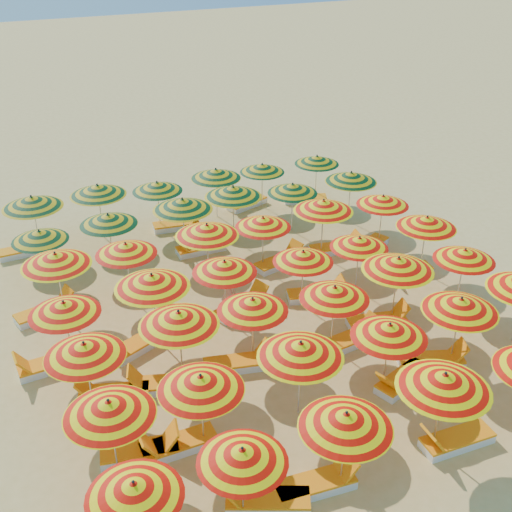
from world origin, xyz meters
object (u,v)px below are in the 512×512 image
object	(u,v)px
umbrella_3	(444,381)
umbrella_15	(335,293)
umbrella_35	(351,177)
lounger_11	(238,363)
umbrella_19	(152,281)
umbrella_31	(108,219)
umbrella_13	(179,319)
umbrella_39	(216,174)
lounger_26	(246,203)
umbrella_9	(389,331)
umbrella_30	(40,236)
lounger_25	(178,225)
lounger_24	(25,250)
beachgoer_a	(228,293)
umbrella_12	(84,350)
umbrella_14	(253,305)
umbrella_16	(398,264)
umbrella_17	(465,255)
umbrella_6	(109,408)
umbrella_40	(262,168)
lounger_20	(280,261)
umbrella_29	(383,200)
umbrella_7	(201,383)
umbrella_26	(207,230)
lounger_27	(304,198)
lounger_19	(46,311)
umbrella_25	(126,249)
umbrella_34	(293,189)
umbrella_41	(317,160)
umbrella_22	(359,243)
lounger_17	(317,294)
lounger_9	(112,394)
lounger_14	(50,365)
umbrella_23	(427,222)
lounger_18	(405,271)
lounger_3	(455,440)
lounger_21	(336,248)
lounger_12	(352,339)
umbrella_24	(56,259)
umbrella_32	(182,204)
umbrella_37	(98,190)
umbrella_10	(461,305)
umbrella_0	(134,490)
lounger_22	(368,246)
umbrella_18	(64,308)
lounger_7	(402,380)
lounger_23	(199,248)
umbrella_33	(233,192)
umbrella_1	(242,456)
umbrella_27	(263,222)
umbrella_2	(346,420)
umbrella_8	(301,350)
umbrella_38	(157,187)
lounger_5	(142,451)
lounger_16	(243,306)

from	to	relation	value
umbrella_3	umbrella_15	xyz separation A→B (m)	(-0.18, 4.21, -0.15)
umbrella_35	lounger_11	size ratio (longest dim) A/B	1.26
umbrella_19	umbrella_31	xyz separation A→B (m)	(-0.13, 4.58, -0.15)
umbrella_13	umbrella_19	distance (m)	1.93
umbrella_39	lounger_26	xyz separation A→B (m)	(1.40, 0.36, -1.63)
umbrella_9	umbrella_31	size ratio (longest dim) A/B	1.17
umbrella_30	lounger_25	xyz separation A→B (m)	(5.05, 1.93, -1.50)
umbrella_19	umbrella_3	bearing A→B (deg)	-55.66
lounger_24	beachgoer_a	bearing A→B (deg)	-53.47
umbrella_12	umbrella_14	xyz separation A→B (m)	(4.30, 0.20, -0.05)
umbrella_16	umbrella_17	world-z (taller)	umbrella_16
umbrella_6	umbrella_40	distance (m)	14.19
lounger_20	umbrella_29	bearing A→B (deg)	-14.45
umbrella_7	umbrella_29	distance (m)	11.25
umbrella_26	lounger_27	xyz separation A→B (m)	(5.81, 4.34, -1.71)
umbrella_30	lounger_19	distance (m)	2.56
umbrella_25	lounger_26	xyz separation A→B (m)	(5.99, 4.78, -1.57)
umbrella_34	umbrella_41	size ratio (longest dim) A/B	0.90
beachgoer_a	umbrella_22	bearing A→B (deg)	-161.53
umbrella_31	umbrella_12	bearing A→B (deg)	-107.29
lounger_17	beachgoer_a	world-z (taller)	beachgoer_a
lounger_9	lounger_14	distance (m)	2.17
umbrella_23	lounger_18	bearing A→B (deg)	177.43
lounger_3	lounger_21	distance (m)	9.33
lounger_9	lounger_12	size ratio (longest dim) A/B	1.02
umbrella_24	lounger_24	xyz separation A→B (m)	(-0.59, 4.37, -1.71)
umbrella_32	umbrella_37	distance (m)	3.39
umbrella_9	umbrella_10	world-z (taller)	umbrella_10
umbrella_0	umbrella_24	size ratio (longest dim) A/B	1.05
umbrella_29	umbrella_34	xyz separation A→B (m)	(-2.37, 2.23, 0.00)
umbrella_10	lounger_22	bearing A→B (deg)	76.46
umbrella_7	umbrella_39	xyz separation A→B (m)	(4.68, 11.14, -0.00)
umbrella_10	umbrella_18	bearing A→B (deg)	155.47
umbrella_35	lounger_3	size ratio (longest dim) A/B	1.30
lounger_9	lounger_24	size ratio (longest dim) A/B	1.04
lounger_7	lounger_23	distance (m)	9.07
umbrella_31	umbrella_37	xyz separation A→B (m)	(0.17, 2.32, 0.10)
umbrella_33	lounger_19	size ratio (longest dim) A/B	1.38
umbrella_1	umbrella_33	distance (m)	12.02
lounger_9	umbrella_27	bearing A→B (deg)	-126.60
umbrella_18	lounger_9	world-z (taller)	umbrella_18
umbrella_2	umbrella_17	xyz separation A→B (m)	(6.85, 4.57, -0.11)
umbrella_8	umbrella_25	bearing A→B (deg)	109.24
beachgoer_a	umbrella_7	bearing A→B (deg)	86.92
umbrella_3	lounger_25	xyz separation A→B (m)	(-1.71, 12.97, -1.75)
umbrella_38	lounger_25	xyz separation A→B (m)	(0.60, -0.25, -1.55)
lounger_5	lounger_16	bearing A→B (deg)	56.94
umbrella_14	lounger_19	xyz separation A→B (m)	(-4.72, 4.39, -1.58)
umbrella_15	umbrella_19	world-z (taller)	umbrella_19
lounger_9	umbrella_25	bearing A→B (deg)	-92.28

